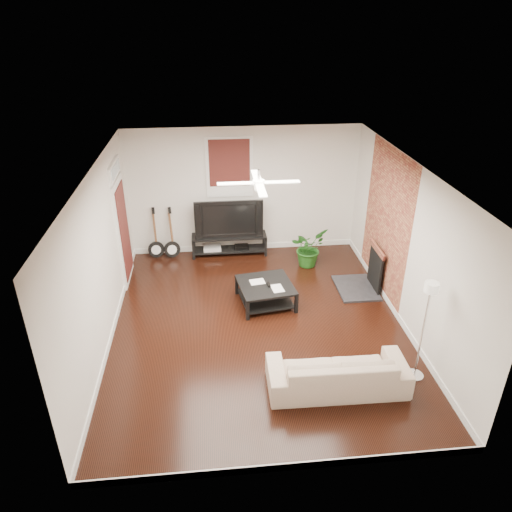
{
  "coord_description": "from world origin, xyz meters",
  "views": [
    {
      "loc": [
        -0.74,
        -6.81,
        4.91
      ],
      "look_at": [
        0.0,
        0.4,
        1.15
      ],
      "focal_mm": 33.39,
      "sensor_mm": 36.0,
      "label": 1
    }
  ],
  "objects": [
    {
      "name": "tv_stand",
      "position": [
        -0.36,
        2.78,
        0.23
      ],
      "size": [
        1.65,
        0.44,
        0.46
      ],
      "primitive_type": "cube",
      "color": "black",
      "rests_on": "floor"
    },
    {
      "name": "tv",
      "position": [
        -0.36,
        2.8,
        0.89
      ],
      "size": [
        1.48,
        0.19,
        0.85
      ],
      "primitive_type": "imported",
      "color": "black",
      "rests_on": "tv_stand"
    },
    {
      "name": "floor_lamp",
      "position": [
        2.2,
        -1.55,
        0.82
      ],
      "size": [
        0.27,
        0.27,
        1.64
      ],
      "primitive_type": null,
      "rotation": [
        0.0,
        0.0,
        -0.02
      ],
      "color": "silver",
      "rests_on": "floor"
    },
    {
      "name": "window_back",
      "position": [
        -0.3,
        2.97,
        1.95
      ],
      "size": [
        1.0,
        0.06,
        1.3
      ],
      "primitive_type": "cube",
      "color": "#3C1410",
      "rests_on": "wall_back"
    },
    {
      "name": "ceiling_fan",
      "position": [
        0.0,
        0.0,
        2.6
      ],
      "size": [
        1.24,
        1.24,
        0.32
      ],
      "primitive_type": null,
      "color": "white",
      "rests_on": "ceiling"
    },
    {
      "name": "sofa",
      "position": [
        0.97,
        -1.65,
        0.29
      ],
      "size": [
        2.02,
        0.82,
        0.59
      ],
      "primitive_type": "imported",
      "rotation": [
        0.0,
        0.0,
        3.12
      ],
      "color": "tan",
      "rests_on": "floor"
    },
    {
      "name": "guitar_left",
      "position": [
        -1.98,
        2.75,
        0.57
      ],
      "size": [
        0.39,
        0.3,
        1.15
      ],
      "primitive_type": null,
      "rotation": [
        0.0,
        0.0,
        0.14
      ],
      "color": "black",
      "rests_on": "floor"
    },
    {
      "name": "fireplace",
      "position": [
        2.2,
        1.0,
        0.46
      ],
      "size": [
        0.8,
        1.1,
        0.92
      ],
      "primitive_type": "cube",
      "color": "black",
      "rests_on": "floor"
    },
    {
      "name": "coffee_table",
      "position": [
        0.21,
        0.68,
        0.2
      ],
      "size": [
        1.1,
        1.1,
        0.41
      ],
      "primitive_type": "cube",
      "rotation": [
        0.0,
        0.0,
        0.15
      ],
      "color": "black",
      "rests_on": "floor"
    },
    {
      "name": "guitar_right",
      "position": [
        -1.63,
        2.72,
        0.57
      ],
      "size": [
        0.41,
        0.33,
        1.15
      ],
      "primitive_type": null,
      "rotation": [
        0.0,
        0.0,
        0.25
      ],
      "color": "black",
      "rests_on": "floor"
    },
    {
      "name": "brick_accent",
      "position": [
        2.49,
        1.0,
        1.4
      ],
      "size": [
        0.02,
        2.2,
        2.8
      ],
      "primitive_type": "cube",
      "color": "brown",
      "rests_on": "floor"
    },
    {
      "name": "potted_plant",
      "position": [
        1.29,
        2.09,
        0.41
      ],
      "size": [
        0.97,
        0.97,
        0.82
      ],
      "primitive_type": "imported",
      "rotation": [
        0.0,
        0.0,
        0.78
      ],
      "color": "#1D5618",
      "rests_on": "floor"
    },
    {
      "name": "room",
      "position": [
        0.0,
        0.0,
        1.4
      ],
      "size": [
        5.01,
        6.01,
        2.81
      ],
      "color": "black",
      "rests_on": "ground"
    },
    {
      "name": "door_left",
      "position": [
        -2.46,
        1.9,
        1.25
      ],
      "size": [
        0.08,
        1.0,
        2.5
      ],
      "primitive_type": "cube",
      "color": "white",
      "rests_on": "wall_left"
    }
  ]
}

